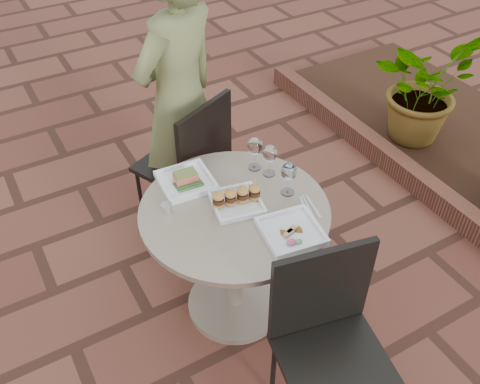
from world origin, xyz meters
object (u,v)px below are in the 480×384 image
chair_near (328,332)px  plate_sliders (237,199)px  diner (179,99)px  plate_salmon (186,180)px  cafe_table (235,245)px  chair_far (192,157)px  plate_tuna (291,231)px

chair_near → plate_sliders: 0.73m
diner → plate_sliders: bearing=60.7°
plate_salmon → cafe_table: bearing=-67.1°
chair_near → plate_sliders: chair_near is taller
diner → plate_sliders: size_ratio=6.33×
diner → plate_sliders: diner is taller
plate_sliders → chair_far: bearing=83.5°
diner → cafe_table: bearing=59.3°
chair_near → diner: size_ratio=0.55×
chair_far → plate_tuna: size_ratio=3.21×
chair_far → plate_salmon: bearing=37.8°
chair_far → plate_sliders: size_ratio=3.47×
chair_near → plate_tuna: (0.08, 0.41, 0.20)m
cafe_table → plate_sliders: 0.28m
chair_far → chair_near: same height
cafe_table → diner: bearing=82.4°
chair_near → plate_tuna: chair_near is taller
chair_near → plate_salmon: 0.99m
plate_tuna → chair_far: bearing=92.4°
cafe_table → plate_salmon: plate_salmon is taller
diner → chair_near: bearing=65.1°
cafe_table → plate_tuna: 0.40m
chair_near → plate_tuna: 0.46m
cafe_table → chair_far: bearing=81.8°
diner → plate_salmon: size_ratio=6.26×
cafe_table → plate_tuna: (0.14, -0.27, 0.26)m
diner → plate_tuna: size_ratio=5.86×
cafe_table → diner: size_ratio=0.53×
cafe_table → chair_near: bearing=-84.7°
plate_salmon → chair_far: bearing=61.7°
diner → chair_far: bearing=61.9°
chair_near → diner: bearing=99.8°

